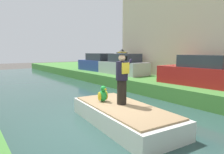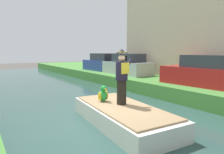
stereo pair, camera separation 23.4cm
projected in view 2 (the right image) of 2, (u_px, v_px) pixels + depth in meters
name	position (u px, v px, depth m)	size (l,w,h in m)	color
ground_plane	(116.00, 124.00, 6.84)	(80.00, 80.00, 0.00)	#4C4742
canal_water	(116.00, 122.00, 6.83)	(7.09, 48.00, 0.10)	#2D4C47
boat	(122.00, 115.00, 6.52)	(2.21, 4.36, 0.61)	silver
person_pirate	(122.00, 77.00, 6.59)	(0.61, 0.42, 1.85)	black
parrot_plush	(103.00, 95.00, 7.06)	(0.36, 0.35, 0.57)	green
parked_car_red	(204.00, 73.00, 9.74)	(1.97, 4.11, 1.50)	red
parked_car_silver	(127.00, 66.00, 14.66)	(1.75, 4.02, 1.50)	#B7B7BC
parked_car_blue	(103.00, 63.00, 17.40)	(1.92, 4.09, 1.50)	#2D4293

